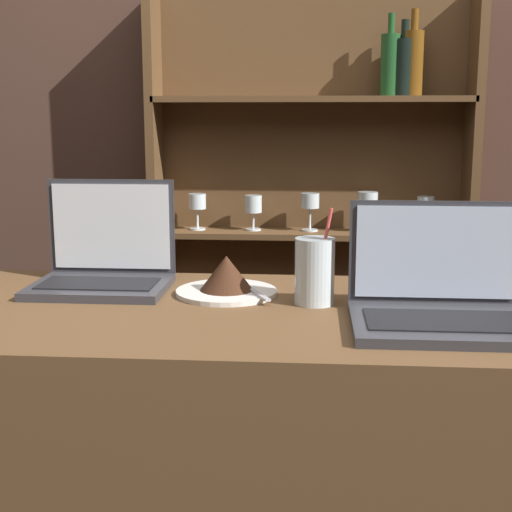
# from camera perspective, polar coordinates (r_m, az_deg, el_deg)

# --- Properties ---
(back_wall) EXTENTS (7.00, 0.06, 2.70)m
(back_wall) POSITION_cam_1_polar(r_m,az_deg,el_deg) (2.58, 2.11, 9.75)
(back_wall) COLOR #4C3328
(back_wall) RESTS_ON ground_plane
(back_shelf) EXTENTS (1.11, 0.18, 1.83)m
(back_shelf) POSITION_cam_1_polar(r_m,az_deg,el_deg) (2.54, 4.60, 0.94)
(back_shelf) COLOR brown
(back_shelf) RESTS_ON ground_plane
(laptop_near) EXTENTS (0.29, 0.22, 0.23)m
(laptop_near) POSITION_cam_1_polar(r_m,az_deg,el_deg) (1.61, -12.04, -0.61)
(laptop_near) COLOR #333338
(laptop_near) RESTS_ON bar_counter
(laptop_far) EXTENTS (0.33, 0.25, 0.22)m
(laptop_far) POSITION_cam_1_polar(r_m,az_deg,el_deg) (1.35, 14.57, -3.42)
(laptop_far) COLOR #333338
(laptop_far) RESTS_ON bar_counter
(cake_plate) EXTENTS (0.22, 0.22, 0.08)m
(cake_plate) POSITION_cam_1_polar(r_m,az_deg,el_deg) (1.52, -2.37, -1.87)
(cake_plate) COLOR silver
(cake_plate) RESTS_ON bar_counter
(water_glass) EXTENTS (0.08, 0.08, 0.20)m
(water_glass) POSITION_cam_1_polar(r_m,az_deg,el_deg) (1.44, 4.72, -1.21)
(water_glass) COLOR silver
(water_glass) RESTS_ON bar_counter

